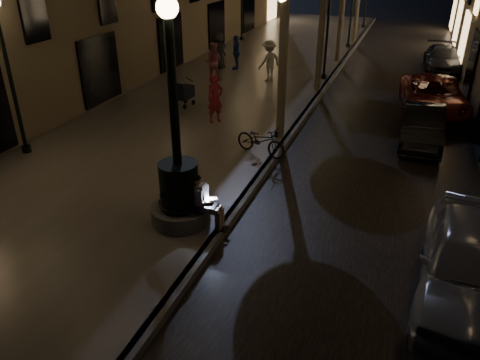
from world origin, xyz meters
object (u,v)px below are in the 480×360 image
at_px(car_third, 434,96).
at_px(seated_man_laptop, 204,200).
at_px(fountain_lamppost, 179,183).
at_px(pedestrian_white, 269,61).
at_px(lamp_curb_a, 282,45).
at_px(car_rear, 442,59).
at_px(pedestrian_pink, 213,62).
at_px(car_second, 422,126).
at_px(lamp_left_a, 5,55).
at_px(pedestrian_red, 215,99).
at_px(lamp_left_b, 169,11).
at_px(car_front, 471,263).
at_px(stroller, 184,93).
at_px(pedestrian_dark, 220,50).
at_px(bicycle, 261,140).
at_px(lamp_curb_b, 329,12).
at_px(pedestrian_blue, 236,52).

bearing_deg(car_third, seated_man_laptop, -120.28).
distance_m(fountain_lamppost, pedestrian_white, 12.82).
relative_size(lamp_curb_a, car_third, 0.97).
height_order(car_rear, pedestrian_pink, pedestrian_pink).
relative_size(car_third, car_rear, 1.16).
height_order(fountain_lamppost, car_second, fountain_lamppost).
distance_m(lamp_left_a, pedestrian_red, 6.81).
bearing_deg(lamp_left_a, lamp_curb_a, 29.40).
distance_m(lamp_left_b, car_front, 17.79).
distance_m(fountain_lamppost, car_front, 6.22).
height_order(stroller, car_rear, stroller).
bearing_deg(stroller, car_second, 5.69).
height_order(seated_man_laptop, car_second, seated_man_laptop).
xyz_separation_m(fountain_lamppost, seated_man_laptop, (0.61, -0.00, -0.32)).
relative_size(car_second, pedestrian_white, 1.98).
xyz_separation_m(lamp_curb_a, car_third, (4.91, 5.00, -2.54)).
height_order(car_front, pedestrian_white, pedestrian_white).
relative_size(car_second, car_rear, 0.87).
height_order(seated_man_laptop, pedestrian_dark, pedestrian_dark).
distance_m(stroller, pedestrian_white, 5.30).
distance_m(seated_man_laptop, car_rear, 19.27).
bearing_deg(pedestrian_dark, car_third, -104.44).
xyz_separation_m(car_front, car_third, (-0.59, 11.32, -0.08)).
bearing_deg(bicycle, pedestrian_white, 33.11).
xyz_separation_m(fountain_lamppost, pedestrian_white, (-1.67, 12.71, -0.07)).
bearing_deg(lamp_left_b, lamp_curb_a, -40.20).
height_order(pedestrian_red, bicycle, pedestrian_red).
distance_m(lamp_curb_b, car_rear, 7.48).
relative_size(fountain_lamppost, bicycle, 2.96).
relative_size(car_second, bicycle, 2.13).
relative_size(car_third, pedestrian_white, 2.64).
height_order(lamp_curb_b, bicycle, lamp_curb_b).
bearing_deg(car_front, pedestrian_dark, 131.41).
distance_m(car_second, car_rear, 11.00).
relative_size(pedestrian_pink, pedestrian_dark, 0.97).
xyz_separation_m(car_rear, pedestrian_dark, (-10.91, -4.23, 0.49)).
distance_m(lamp_left_b, pedestrian_dark, 3.47).
distance_m(lamp_left_b, pedestrian_blue, 4.03).
bearing_deg(lamp_curb_b, car_second, -54.98).
distance_m(fountain_lamppost, lamp_left_b, 13.75).
distance_m(fountain_lamppost, pedestrian_red, 6.85).
relative_size(stroller, pedestrian_pink, 0.65).
xyz_separation_m(lamp_curb_b, lamp_left_b, (-7.10, -2.00, 0.00)).
distance_m(lamp_curb_b, pedestrian_dark, 5.91).
relative_size(car_front, pedestrian_dark, 2.48).
bearing_deg(lamp_curb_a, fountain_lamppost, -96.65).
xyz_separation_m(lamp_curb_a, bicycle, (-0.12, -1.64, -2.57)).
distance_m(lamp_left_a, pedestrian_blue, 12.75).
bearing_deg(stroller, lamp_curb_a, -14.78).
bearing_deg(lamp_left_b, car_second, -21.08).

